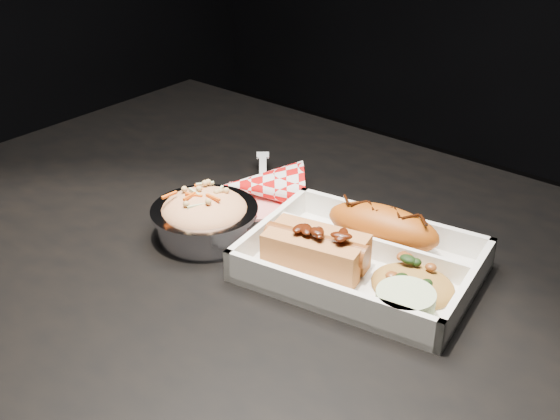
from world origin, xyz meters
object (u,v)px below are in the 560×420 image
(fried_pastry, at_px, (383,227))
(hotdog, at_px, (316,248))
(food_tray, at_px, (362,265))
(napkin_fork, at_px, (263,185))
(dining_table, at_px, (301,335))
(foil_coleslaw_cup, at_px, (205,216))

(fried_pastry, distance_m, hotdog, 0.09)
(food_tray, xyz_separation_m, hotdog, (-0.04, -0.03, 0.02))
(hotdog, relative_size, napkin_fork, 0.76)
(napkin_fork, bearing_deg, dining_table, 13.43)
(foil_coleslaw_cup, bearing_deg, napkin_fork, 97.31)
(foil_coleslaw_cup, distance_m, napkin_fork, 0.13)
(hotdog, height_order, napkin_fork, napkin_fork)
(fried_pastry, bearing_deg, dining_table, -114.26)
(food_tray, bearing_deg, napkin_fork, 152.28)
(fried_pastry, relative_size, hotdog, 1.13)
(hotdog, xyz_separation_m, foil_coleslaw_cup, (-0.15, -0.02, -0.00))
(hotdog, bearing_deg, napkin_fork, 135.56)
(foil_coleslaw_cup, relative_size, napkin_fork, 0.81)
(dining_table, xyz_separation_m, hotdog, (0.01, 0.01, 0.12))
(dining_table, height_order, napkin_fork, napkin_fork)
(food_tray, bearing_deg, fried_pastry, 90.00)
(napkin_fork, bearing_deg, foil_coleslaw_cup, -33.76)
(foil_coleslaw_cup, bearing_deg, hotdog, 8.56)
(food_tray, distance_m, foil_coleslaw_cup, 0.20)
(dining_table, bearing_deg, napkin_fork, 144.50)
(dining_table, distance_m, napkin_fork, 0.22)
(hotdog, bearing_deg, foil_coleslaw_cup, 175.73)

